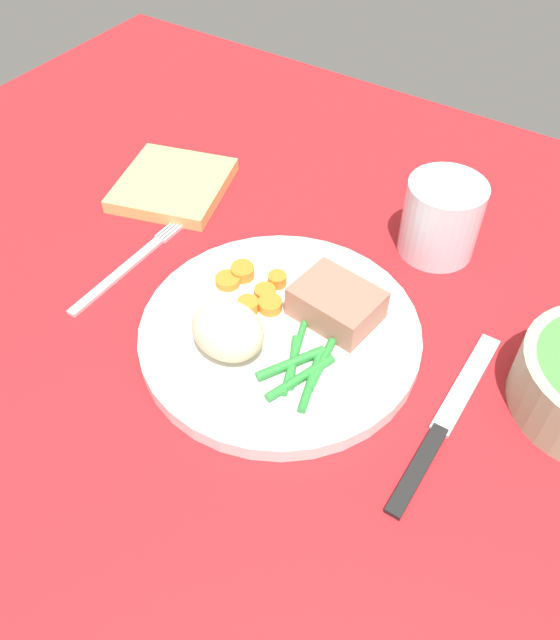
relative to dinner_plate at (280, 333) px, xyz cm
name	(u,v)px	position (x,y,z in cm)	size (l,w,h in cm)	color
dining_table	(300,331)	(0.58, 2.64, -1.80)	(120.00, 90.00, 2.00)	red
dinner_plate	(280,333)	(0.00, 0.00, 0.00)	(25.61, 25.61, 1.60)	white
meat_portion	(336,303)	(3.46, 4.03, 2.38)	(7.47, 5.68, 3.17)	#A86B56
mashed_potatoes	(228,331)	(-2.30, -4.61, 3.32)	(6.62, 5.31, 5.04)	beige
carrot_slices	(252,286)	(-4.88, 2.59, 1.33)	(7.59, 6.31, 1.26)	orange
green_beans	(301,368)	(4.21, -3.11, 1.18)	(5.62, 9.16, 0.87)	#2D8C38
fork	(129,265)	(-18.30, -0.26, -0.60)	(1.44, 16.60, 0.40)	silver
knife	(444,422)	(16.37, -0.29, -0.60)	(1.70, 20.50, 0.64)	black
water_glass	(440,223)	(6.77, 19.48, 2.61)	(7.88, 7.88, 8.05)	silver
napkin	(173,185)	(-22.84, 12.31, -0.04)	(11.77, 12.24, 1.52)	#DBBC6B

